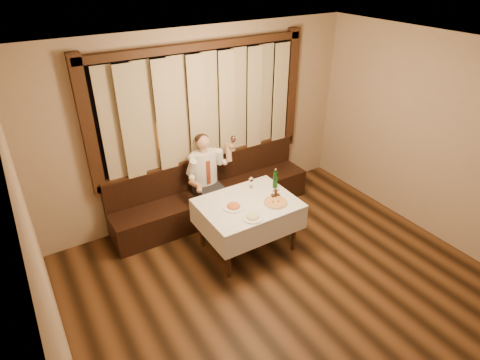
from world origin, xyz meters
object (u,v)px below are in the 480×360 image
banquette (212,196)px  pizza (276,202)px  dining_table (248,209)px  pasta_red (234,205)px  pasta_cream (253,216)px  seated_man (207,172)px  green_bottle (275,180)px  cruet_caddy (276,194)px

banquette → pizza: size_ratio=9.84×
dining_table → pizza: (0.30, -0.21, 0.12)m
pasta_red → banquette: bearing=77.7°
pasta_cream → seated_man: seated_man is taller
dining_table → pasta_cream: size_ratio=4.62×
pasta_cream → green_bottle: green_bottle is taller
banquette → green_bottle: (0.53, -0.90, 0.57)m
pizza → pasta_red: bearing=158.3°
banquette → pasta_cream: size_ratio=11.65×
pizza → cruet_caddy: cruet_caddy is taller
banquette → green_bottle: green_bottle is taller
dining_table → pizza: size_ratio=3.91×
pizza → pasta_cream: size_ratio=1.18×
banquette → seated_man: bearing=-142.9°
pizza → dining_table: bearing=144.4°
dining_table → green_bottle: 0.59m
pizza → cruet_caddy: (0.09, 0.13, 0.03)m
banquette → dining_table: bearing=-90.0°
banquette → cruet_caddy: size_ratio=25.19×
green_bottle → cruet_caddy: size_ratio=2.32×
cruet_caddy → pizza: bearing=-112.4°
pizza → pasta_red: (-0.52, 0.21, 0.03)m
banquette → pasta_red: size_ratio=11.10×
pasta_red → green_bottle: bearing=9.7°
pasta_cream → pizza: bearing=15.5°
dining_table → pizza: 0.38m
banquette → seated_man: (-0.12, -0.09, 0.50)m
banquette → dining_table: banquette is taller
pasta_red → cruet_caddy: size_ratio=2.27×
banquette → seated_man: seated_man is taller
pizza → green_bottle: (0.23, 0.34, 0.11)m
banquette → pasta_red: 1.16m
cruet_caddy → dining_table: bearing=-179.4°
pasta_red → dining_table: bearing=1.2°
dining_table → seated_man: 0.95m
pasta_red → seated_man: bearing=83.5°
pizza → seated_man: (-0.41, 1.15, 0.04)m
dining_table → green_bottle: bearing=13.2°
pasta_cream → green_bottle: 0.82m
green_bottle → pizza: bearing=-124.8°
pizza → cruet_caddy: bearing=54.7°
dining_table → pasta_cream: (-0.14, -0.33, 0.14)m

